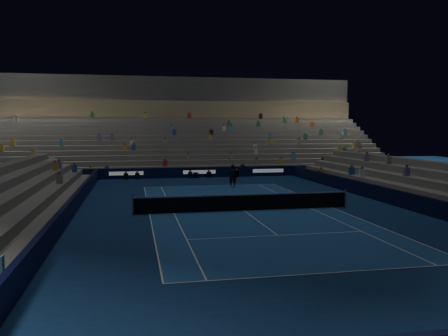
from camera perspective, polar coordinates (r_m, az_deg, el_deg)
ground at (r=27.08m, az=2.49°, el=-5.31°), size 90.00×90.00×0.00m
court_surface at (r=27.08m, az=2.49°, el=-5.30°), size 10.97×23.77×0.01m
sponsor_barrier_far at (r=45.04m, az=-3.10°, el=-0.54°), size 44.00×0.25×1.00m
sponsor_barrier_east at (r=30.75m, az=20.37°, el=-3.43°), size 0.25×37.00×1.00m
sponsor_barrier_west at (r=26.45m, az=-18.45°, el=-4.71°), size 0.25×37.00×1.00m
grandstand_main at (r=54.17m, az=-4.53°, el=3.43°), size 44.00×15.20×11.20m
grandstand_east at (r=32.64m, az=25.59°, el=-2.40°), size 5.00×37.00×2.50m
grandstand_west at (r=27.05m, az=-25.80°, el=-3.85°), size 5.00×37.00×2.50m
tennis_net at (r=26.99m, az=2.49°, el=-4.26°), size 12.90×0.10×1.10m
tennis_player at (r=37.50m, az=1.07°, el=-0.99°), size 0.70×0.48×1.86m
broadcast_camera at (r=44.56m, az=-3.51°, el=-0.88°), size 0.57×0.93×0.54m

